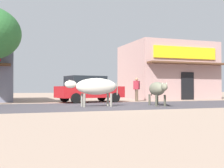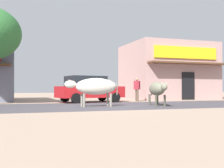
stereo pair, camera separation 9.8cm
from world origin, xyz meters
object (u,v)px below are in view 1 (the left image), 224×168
(cow_near_brown, at_px, (95,87))
(parked_hatchback_car, at_px, (88,89))
(pedestrian_by_shop, at_px, (137,87))
(cow_far_dark, at_px, (157,89))

(cow_near_brown, bearing_deg, parked_hatchback_car, 80.17)
(parked_hatchback_car, height_order, pedestrian_by_shop, parked_hatchback_car)
(cow_far_dark, distance_m, pedestrian_by_shop, 4.73)
(parked_hatchback_car, bearing_deg, cow_far_dark, -61.43)
(cow_near_brown, distance_m, pedestrian_by_shop, 5.95)
(cow_near_brown, bearing_deg, pedestrian_by_shop, 46.57)
(cow_near_brown, height_order, pedestrian_by_shop, pedestrian_by_shop)
(cow_near_brown, relative_size, pedestrian_by_shop, 1.65)
(cow_far_dark, bearing_deg, pedestrian_by_shop, 78.73)
(parked_hatchback_car, relative_size, pedestrian_by_shop, 2.74)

